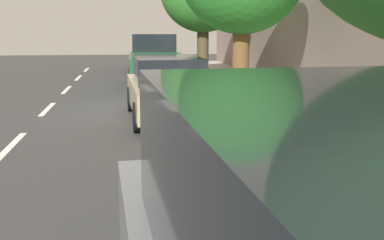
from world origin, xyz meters
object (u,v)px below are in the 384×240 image
parked_sedan_black_far (148,55)px  parked_sedan_tan_second (168,89)px  cyclist_with_backpack (288,138)px  parked_pickup_green_mid (155,61)px  fire_hydrant (267,120)px  bicycle_at_curb (258,180)px

parked_sedan_black_far → parked_sedan_tan_second: bearing=-90.2°
parked_sedan_black_far → cyclist_with_backpack: 20.65m
cyclist_with_backpack → parked_pickup_green_mid: bearing=93.3°
parked_pickup_green_mid → cyclist_with_backpack: 13.90m
parked_pickup_green_mid → fire_hydrant: parked_pickup_green_mid is taller
cyclist_with_backpack → fire_hydrant: 3.26m
parked_sedan_black_far → fire_hydrant: bearing=-85.1°
parked_pickup_green_mid → parked_sedan_black_far: (-0.01, 6.76, -0.15)m
bicycle_at_curb → parked_pickup_green_mid: bearing=92.5°
cyclist_with_backpack → parked_sedan_tan_second: bearing=97.7°
bicycle_at_curb → cyclist_with_backpack: cyclist_with_backpack is taller
bicycle_at_curb → parked_sedan_black_far: bearing=91.7°
parked_sedan_tan_second → cyclist_with_backpack: size_ratio=2.75×
bicycle_at_curb → fire_hydrant: size_ratio=1.64×
bicycle_at_curb → cyclist_with_backpack: 0.79m
parked_pickup_green_mid → bicycle_at_curb: (0.58, -13.43, -0.54)m
parked_sedan_black_far → bicycle_at_curb: parked_sedan_black_far is taller
parked_pickup_green_mid → cyclist_with_backpack: size_ratio=3.26×
fire_hydrant → parked_pickup_green_mid: bearing=97.8°
parked_sedan_black_far → fire_hydrant: parked_sedan_black_far is taller
parked_sedan_tan_second → parked_sedan_black_far: size_ratio=1.00×
parked_sedan_tan_second → parked_pickup_green_mid: size_ratio=0.84×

